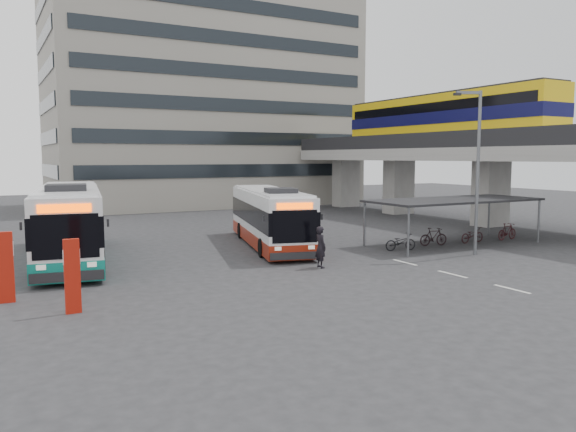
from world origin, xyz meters
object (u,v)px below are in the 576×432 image
bus_teal (70,223)px  pedestrian (321,247)px  lamp_post (476,162)px  bus_main (269,218)px

bus_teal → pedestrian: 12.00m
lamp_post → bus_main: bearing=159.7°
bus_main → lamp_post: 11.12m
bus_main → lamp_post: lamp_post is taller
bus_main → pedestrian: size_ratio=6.23×
bus_main → lamp_post: size_ratio=1.42×
lamp_post → bus_teal: bearing=179.4°
bus_main → pedestrian: bus_main is taller
bus_teal → lamp_post: lamp_post is taller
pedestrian → lamp_post: size_ratio=0.23×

